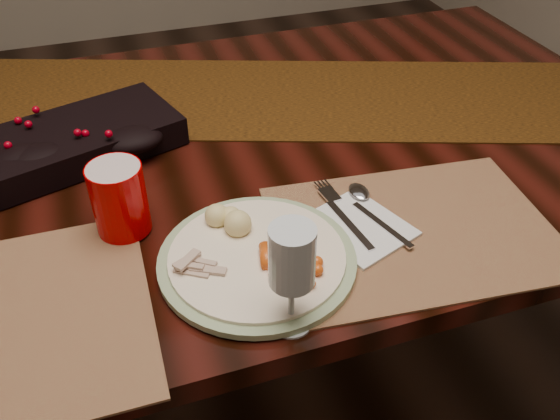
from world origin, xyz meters
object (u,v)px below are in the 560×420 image
object	(u,v)px
placemat_main	(414,230)
turkey_shreds	(198,264)
dining_table	(225,287)
dinner_plate	(257,258)
baby_carrots	(269,264)
centerpiece	(77,135)
red_cup	(119,199)
wine_glass	(292,280)
mashed_potatoes	(223,216)
napkin	(359,226)

from	to	relation	value
placemat_main	turkey_shreds	xyz separation A→B (m)	(-0.34, 0.01, 0.03)
turkey_shreds	dining_table	bearing A→B (deg)	72.95
dinner_plate	baby_carrots	distance (m)	0.04
centerpiece	baby_carrots	bearing A→B (deg)	-61.17
red_cup	placemat_main	bearing A→B (deg)	-18.91
wine_glass	mashed_potatoes	bearing A→B (deg)	101.29
napkin	wine_glass	world-z (taller)	wine_glass
turkey_shreds	napkin	size ratio (longest dim) A/B	0.48
dinner_plate	baby_carrots	world-z (taller)	baby_carrots
baby_carrots	turkey_shreds	xyz separation A→B (m)	(-0.10, 0.03, -0.00)
dinner_plate	mashed_potatoes	distance (m)	0.09
baby_carrots	placemat_main	bearing A→B (deg)	6.26
mashed_potatoes	dining_table	bearing A→B (deg)	80.14
dinner_plate	wine_glass	bearing A→B (deg)	-85.20
baby_carrots	centerpiece	bearing A→B (deg)	118.83
dining_table	turkey_shreds	xyz separation A→B (m)	(-0.10, -0.33, 0.40)
mashed_potatoes	dinner_plate	bearing A→B (deg)	-69.42
dining_table	wine_glass	size ratio (longest dim) A/B	11.07
placemat_main	baby_carrots	world-z (taller)	baby_carrots
baby_carrots	turkey_shreds	world-z (taller)	baby_carrots
dining_table	napkin	size ratio (longest dim) A/B	12.11
wine_glass	placemat_main	bearing A→B (deg)	25.07
dining_table	wine_glass	distance (m)	0.64
red_cup	dining_table	bearing A→B (deg)	44.97
mashed_potatoes	turkey_shreds	world-z (taller)	mashed_potatoes
dining_table	red_cup	xyz separation A→B (m)	(-0.19, -0.19, 0.44)
centerpiece	baby_carrots	world-z (taller)	centerpiece
placemat_main	wine_glass	size ratio (longest dim) A/B	2.66
turkey_shreds	wine_glass	xyz separation A→B (m)	(0.10, -0.12, 0.05)
dining_table	baby_carrots	world-z (taller)	baby_carrots
dining_table	turkey_shreds	distance (m)	0.53
centerpiece	mashed_potatoes	size ratio (longest dim) A/B	4.97
mashed_potatoes	wine_glass	distance (m)	0.21
centerpiece	turkey_shreds	world-z (taller)	centerpiece
placemat_main	wine_glass	bearing A→B (deg)	-149.30
red_cup	wine_glass	distance (m)	0.32
placemat_main	napkin	size ratio (longest dim) A/B	2.92
placemat_main	mashed_potatoes	xyz separation A→B (m)	(-0.29, 0.09, 0.04)
turkey_shreds	napkin	world-z (taller)	turkey_shreds
placemat_main	turkey_shreds	distance (m)	0.34
baby_carrots	mashed_potatoes	distance (m)	0.12
turkey_shreds	napkin	distance (m)	0.26
centerpiece	mashed_potatoes	distance (m)	0.37
dining_table	placemat_main	distance (m)	0.56
wine_glass	centerpiece	bearing A→B (deg)	114.67
turkey_shreds	wine_glass	world-z (taller)	wine_glass
dinner_plate	mashed_potatoes	size ratio (longest dim) A/B	4.06
dining_table	red_cup	world-z (taller)	red_cup
mashed_potatoes	turkey_shreds	bearing A→B (deg)	-126.04
placemat_main	turkey_shreds	world-z (taller)	turkey_shreds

